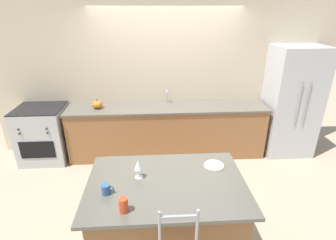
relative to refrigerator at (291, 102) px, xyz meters
name	(u,v)px	position (x,y,z in m)	size (l,w,h in m)	color
ground_plane	(169,164)	(-2.17, -0.34, -0.96)	(18.00, 18.00, 0.00)	tan
wall_back	(166,77)	(-2.17, 0.35, 0.39)	(6.00, 0.07, 2.70)	beige
back_counter	(167,130)	(-2.17, 0.03, -0.50)	(3.41, 0.67, 0.92)	#936038
sink_faucet	(167,95)	(-2.17, 0.23, 0.10)	(0.02, 0.13, 0.22)	#ADAFB5
kitchen_island	(167,218)	(-2.30, -2.09, -0.49)	(1.54, 1.04, 0.92)	#936038
refrigerator	(291,102)	(0.00, 0.00, 0.00)	(0.83, 0.69, 1.91)	#BCBCC1
oven_range	(44,134)	(-4.30, -0.01, -0.48)	(0.76, 0.70, 0.95)	#B7B7BC
dinner_plate	(214,165)	(-1.78, -1.83, -0.03)	(0.22, 0.22, 0.02)	beige
wine_glass	(138,165)	(-2.57, -1.99, 0.11)	(0.08, 0.08, 0.20)	white
coffee_mug	(106,189)	(-2.86, -2.22, 0.01)	(0.11, 0.08, 0.10)	#335689
tumbler_cup	(124,205)	(-2.68, -2.45, 0.03)	(0.08, 0.08, 0.13)	red
pumpkin_decoration	(97,104)	(-3.34, 0.01, 0.03)	(0.17, 0.17, 0.16)	orange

